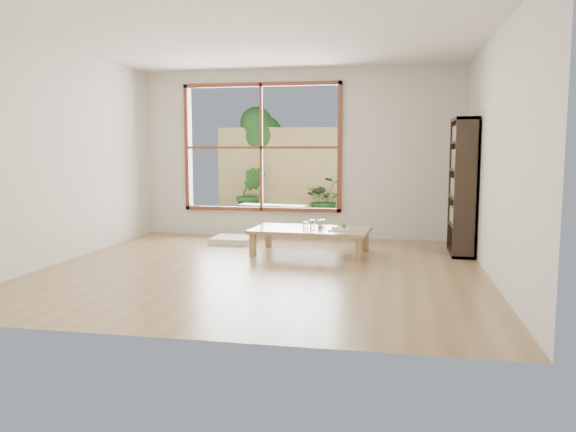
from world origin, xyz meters
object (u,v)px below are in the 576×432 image
Objects in this scene: bookshelf at (463,187)px; food_tray at (339,229)px; low_table at (311,231)px; garden_bench at (273,208)px.

bookshelf is 1.70m from food_tray.
low_table is 0.40m from food_tray.
garden_bench is (-1.03, 2.32, 0.05)m from low_table.
low_table is at bearing -170.32° from bookshelf.
bookshelf is (1.94, 0.33, 0.59)m from low_table.
garden_bench is (-1.42, 2.41, -0.01)m from food_tray.
low_table is at bearing 163.49° from food_tray.
low_table is 2.06m from bookshelf.
bookshelf is 3.61m from garden_bench.
garden_bench is at bearing 117.81° from low_table.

